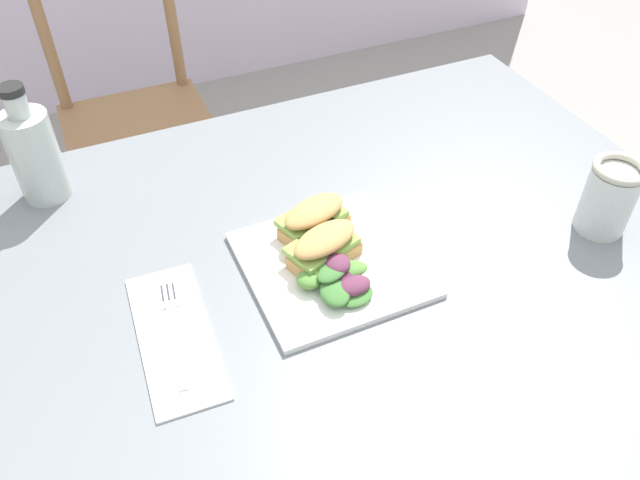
# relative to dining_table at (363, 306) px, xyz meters

# --- Properties ---
(dining_table) EXTENTS (1.11, 0.92, 0.74)m
(dining_table) POSITION_rel_dining_table_xyz_m (0.00, 0.00, 0.00)
(dining_table) COLOR slate
(dining_table) RESTS_ON ground
(chair_wooden_far) EXTENTS (0.40, 0.40, 0.87)m
(chair_wooden_far) POSITION_rel_dining_table_xyz_m (-0.20, 1.01, -0.16)
(chair_wooden_far) COLOR #8E6642
(chair_wooden_far) RESTS_ON ground
(plate_lunch) EXTENTS (0.25, 0.25, 0.01)m
(plate_lunch) POSITION_rel_dining_table_xyz_m (-0.06, -0.01, 0.14)
(plate_lunch) COLOR white
(plate_lunch) RESTS_ON dining_table
(sandwich_half_front) EXTENTS (0.12, 0.09, 0.06)m
(sandwich_half_front) POSITION_rel_dining_table_xyz_m (-0.07, -0.00, 0.17)
(sandwich_half_front) COLOR tan
(sandwich_half_front) RESTS_ON plate_lunch
(sandwich_half_back) EXTENTS (0.12, 0.09, 0.06)m
(sandwich_half_back) POSITION_rel_dining_table_xyz_m (-0.06, 0.06, 0.17)
(sandwich_half_back) COLOR tan
(sandwich_half_back) RESTS_ON plate_lunch
(salad_mixed_greens) EXTENTS (0.12, 0.12, 0.04)m
(salad_mixed_greens) POSITION_rel_dining_table_xyz_m (-0.08, -0.05, 0.16)
(salad_mixed_greens) COLOR #6B9E47
(salad_mixed_greens) RESTS_ON plate_lunch
(napkin_folded) EXTENTS (0.11, 0.25, 0.00)m
(napkin_folded) POSITION_rel_dining_table_xyz_m (-0.31, -0.04, 0.13)
(napkin_folded) COLOR white
(napkin_folded) RESTS_ON dining_table
(fork_on_napkin) EXTENTS (0.04, 0.19, 0.00)m
(fork_on_napkin) POSITION_rel_dining_table_xyz_m (-0.31, -0.03, 0.14)
(fork_on_napkin) COLOR silver
(fork_on_napkin) RESTS_ON napkin_folded
(bottle_cold_brew) EXTENTS (0.08, 0.08, 0.20)m
(bottle_cold_brew) POSITION_rel_dining_table_xyz_m (-0.43, 0.34, 0.20)
(bottle_cold_brew) COLOR black
(bottle_cold_brew) RESTS_ON dining_table
(mason_jar_iced_tea) EXTENTS (0.08, 0.08, 0.12)m
(mason_jar_iced_tea) POSITION_rel_dining_table_xyz_m (0.36, -0.10, 0.19)
(mason_jar_iced_tea) COLOR #995623
(mason_jar_iced_tea) RESTS_ON dining_table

